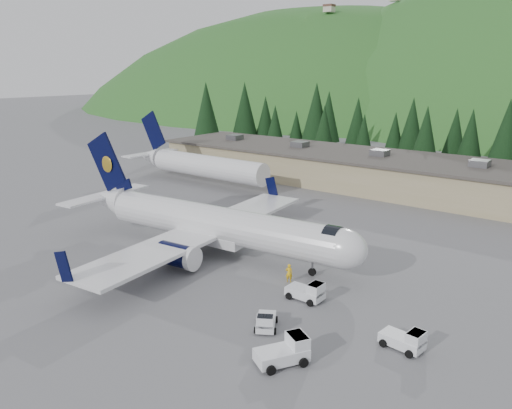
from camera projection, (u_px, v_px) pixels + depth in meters
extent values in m
plane|color=slate|center=(220.00, 254.00, 51.32)|extent=(600.00, 600.00, 0.00)
cylinder|color=white|center=(220.00, 224.00, 50.47)|extent=(26.79, 6.23, 3.57)
ellipsoid|color=white|center=(343.00, 248.00, 43.69)|extent=(4.97, 4.02, 3.57)
cylinder|color=black|center=(333.00, 242.00, 44.06)|extent=(1.62, 3.06, 2.94)
cone|color=white|center=(109.00, 199.00, 58.61)|extent=(6.02, 4.12, 3.57)
cube|color=white|center=(213.00, 237.00, 51.35)|extent=(7.86, 3.79, 0.95)
cube|color=white|center=(205.00, 230.00, 51.69)|extent=(8.45, 32.62, 0.33)
cube|color=black|center=(272.00, 187.00, 65.29)|extent=(1.93, 0.34, 2.73)
cube|color=black|center=(64.00, 267.00, 38.89)|extent=(1.93, 0.34, 2.73)
cylinder|color=black|center=(242.00, 225.00, 55.92)|extent=(4.18, 2.57, 2.18)
cylinder|color=white|center=(256.00, 228.00, 55.00)|extent=(0.80, 2.36, 2.31)
cube|color=white|center=(242.00, 221.00, 55.78)|extent=(2.10, 0.45, 0.85)
cylinder|color=black|center=(178.00, 255.00, 46.91)|extent=(4.18, 2.57, 2.18)
cylinder|color=white|center=(193.00, 259.00, 45.99)|extent=(0.80, 2.36, 2.31)
cube|color=white|center=(177.00, 250.00, 46.78)|extent=(2.10, 0.45, 0.85)
cube|color=black|center=(107.00, 162.00, 57.35)|extent=(5.86, 0.88, 6.96)
ellipsoid|color=gold|center=(109.00, 164.00, 57.45)|extent=(1.89, 0.36, 1.88)
ellipsoid|color=gold|center=(107.00, 164.00, 57.14)|extent=(1.89, 0.36, 1.88)
cube|color=black|center=(123.00, 186.00, 56.73)|extent=(2.63, 0.50, 1.88)
cube|color=white|center=(105.00, 195.00, 58.73)|extent=(3.65, 12.05, 0.21)
cylinder|color=slate|center=(312.00, 267.00, 45.76)|extent=(0.21, 0.21, 1.71)
cylinder|color=black|center=(312.00, 272.00, 45.89)|extent=(0.74, 0.34, 0.72)
cylinder|color=slate|center=(213.00, 234.00, 54.62)|extent=(0.25, 0.25, 1.90)
cylinder|color=black|center=(216.00, 238.00, 54.54)|extent=(1.07, 0.44, 1.04)
cylinder|color=black|center=(210.00, 237.00, 54.93)|extent=(1.07, 0.44, 1.04)
cylinder|color=slate|center=(183.00, 248.00, 50.43)|extent=(0.25, 0.25, 1.90)
cylinder|color=black|center=(186.00, 252.00, 50.35)|extent=(1.07, 0.44, 1.04)
cylinder|color=black|center=(180.00, 251.00, 50.73)|extent=(1.07, 0.44, 1.04)
cylinder|color=white|center=(209.00, 167.00, 80.26)|extent=(22.00, 3.60, 3.60)
cone|color=white|center=(151.00, 156.00, 88.48)|extent=(5.00, 3.60, 3.60)
cube|color=black|center=(153.00, 131.00, 86.68)|extent=(5.82, 0.28, 6.89)
cube|color=white|center=(151.00, 153.00, 88.32)|extent=(2.40, 11.00, 0.20)
cube|color=white|center=(305.00, 293.00, 41.14)|extent=(3.09, 1.55, 0.72)
cube|color=white|center=(316.00, 289.00, 40.36)|extent=(1.03, 1.44, 0.93)
cube|color=black|center=(316.00, 284.00, 40.26)|extent=(0.93, 1.34, 0.10)
cylinder|color=black|center=(321.00, 296.00, 41.22)|extent=(0.58, 0.23, 0.58)
cylinder|color=black|center=(310.00, 303.00, 39.97)|extent=(0.58, 0.23, 0.58)
cylinder|color=black|center=(300.00, 289.00, 42.45)|extent=(0.58, 0.23, 0.58)
cylinder|color=black|center=(289.00, 296.00, 41.19)|extent=(0.58, 0.23, 0.58)
cube|color=white|center=(402.00, 341.00, 33.94)|extent=(3.06, 1.79, 0.68)
cube|color=white|center=(416.00, 338.00, 33.13)|extent=(1.12, 1.46, 0.87)
cube|color=black|center=(416.00, 333.00, 33.03)|extent=(1.02, 1.36, 0.10)
cylinder|color=black|center=(420.00, 345.00, 33.88)|extent=(0.56, 0.28, 0.54)
cylinder|color=black|center=(409.00, 354.00, 32.82)|extent=(0.56, 0.28, 0.54)
cylinder|color=black|center=(395.00, 335.00, 35.20)|extent=(0.56, 0.28, 0.54)
cylinder|color=black|center=(383.00, 343.00, 34.13)|extent=(0.56, 0.28, 0.54)
cube|color=white|center=(282.00, 355.00, 32.12)|extent=(3.18, 3.78, 0.79)
cube|color=white|center=(297.00, 342.00, 32.35)|extent=(1.94, 1.78, 1.02)
cube|color=black|center=(298.00, 336.00, 32.23)|extent=(1.78, 1.62, 0.11)
cylinder|color=black|center=(291.00, 348.00, 33.42)|extent=(0.54, 0.67, 0.63)
cylinder|color=black|center=(303.00, 363.00, 31.80)|extent=(0.54, 0.67, 0.63)
cylinder|color=black|center=(260.00, 355.00, 32.61)|extent=(0.54, 0.67, 0.63)
cylinder|color=black|center=(271.00, 370.00, 30.99)|extent=(0.54, 0.67, 0.63)
cube|color=tan|center=(350.00, 169.00, 82.63)|extent=(70.00, 16.00, 4.80)
cube|color=#47423D|center=(351.00, 154.00, 81.96)|extent=(71.00, 17.00, 0.40)
cube|color=slate|center=(235.00, 137.00, 96.56)|extent=(2.50, 2.50, 1.00)
cube|color=slate|center=(300.00, 144.00, 87.70)|extent=(2.50, 2.50, 1.00)
cube|color=slate|center=(380.00, 153.00, 78.83)|extent=(2.50, 2.50, 1.00)
cube|color=slate|center=(480.00, 163.00, 69.97)|extent=(2.50, 2.50, 1.00)
cube|color=white|center=(266.00, 322.00, 36.59)|extent=(2.48, 2.91, 0.61)
cube|color=white|center=(265.00, 321.00, 35.62)|extent=(1.50, 1.38, 0.78)
cube|color=black|center=(265.00, 317.00, 35.53)|extent=(1.38, 1.26, 0.09)
cylinder|color=black|center=(275.00, 331.00, 35.75)|extent=(0.42, 0.52, 0.49)
cylinder|color=black|center=(255.00, 330.00, 35.89)|extent=(0.42, 0.52, 0.49)
cylinder|color=black|center=(276.00, 319.00, 37.42)|extent=(0.42, 0.52, 0.49)
cylinder|color=black|center=(258.00, 318.00, 37.56)|extent=(0.42, 0.52, 0.49)
imported|color=yellow|center=(289.00, 273.00, 44.38)|extent=(0.74, 0.64, 1.72)
cone|color=black|center=(208.00, 113.00, 133.17)|extent=(5.25, 5.25, 10.74)
cone|color=black|center=(206.00, 120.00, 124.96)|extent=(4.48, 4.48, 9.16)
cone|color=black|center=(206.00, 110.00, 121.19)|extent=(6.48, 6.48, 13.25)
cone|color=black|center=(245.00, 109.00, 124.45)|extent=(6.42, 6.42, 13.13)
cone|color=black|center=(265.00, 117.00, 125.15)|extent=(4.99, 4.99, 10.21)
cone|color=black|center=(275.00, 123.00, 120.85)|extent=(4.22, 4.22, 8.63)
cone|color=black|center=(296.00, 126.00, 121.11)|extent=(3.64, 3.64, 7.44)
cone|color=black|center=(316.00, 111.00, 117.08)|extent=(6.47, 6.47, 13.23)
cone|color=black|center=(328.00, 116.00, 116.07)|extent=(5.68, 5.68, 11.63)
cone|color=black|center=(324.00, 129.00, 103.74)|extent=(4.71, 4.71, 9.64)
cone|color=black|center=(357.00, 123.00, 106.63)|extent=(5.31, 5.31, 10.87)
cone|color=black|center=(364.00, 134.00, 102.78)|extent=(4.01, 4.01, 8.21)
cone|color=black|center=(395.00, 133.00, 101.27)|extent=(4.22, 4.22, 8.64)
cone|color=black|center=(412.00, 126.00, 99.42)|extent=(5.46, 5.46, 11.17)
cone|color=black|center=(426.00, 134.00, 91.74)|extent=(5.03, 5.03, 10.28)
cone|color=black|center=(455.00, 133.00, 96.08)|extent=(4.72, 4.72, 9.65)
cone|color=black|center=(471.00, 137.00, 89.29)|extent=(4.89, 4.89, 10.01)
cone|color=black|center=(507.00, 134.00, 84.07)|extent=(5.76, 5.76, 11.77)
ellipsoid|color=#2B6127|center=(313.00, 259.00, 253.88)|extent=(336.00, 240.00, 240.00)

